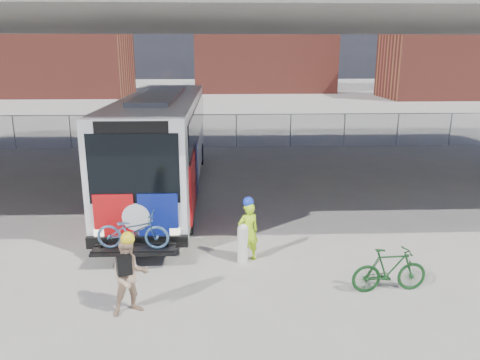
{
  "coord_description": "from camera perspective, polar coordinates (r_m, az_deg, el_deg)",
  "views": [
    {
      "loc": [
        0.14,
        -13.46,
        5.09
      ],
      "look_at": [
        0.67,
        -0.74,
        1.6
      ],
      "focal_mm": 35.0,
      "sensor_mm": 36.0,
      "label": 1
    }
  ],
  "objects": [
    {
      "name": "ground",
      "position": [
        14.39,
        -2.81,
        -5.41
      ],
      "size": [
        160.0,
        160.0,
        0.0
      ],
      "primitive_type": "plane",
      "color": "#9E9991",
      "rests_on": "ground"
    },
    {
      "name": "bus",
      "position": [
        17.58,
        -9.39,
        5.35
      ],
      "size": [
        2.67,
        12.92,
        3.69
      ],
      "color": "silver",
      "rests_on": "ground"
    },
    {
      "name": "overpass",
      "position": [
        17.52,
        -3.03,
        20.06
      ],
      "size": [
        40.0,
        16.0,
        7.95
      ],
      "color": "#605E59",
      "rests_on": "ground"
    },
    {
      "name": "chainlink_fence",
      "position": [
        25.72,
        -2.71,
        7.11
      ],
      "size": [
        30.0,
        0.06,
        30.0
      ],
      "color": "gray",
      "rests_on": "ground"
    },
    {
      "name": "brick_buildings",
      "position": [
        61.7,
        -1.44,
        15.62
      ],
      "size": [
        54.0,
        22.0,
        12.0
      ],
      "color": "brown",
      "rests_on": "ground"
    },
    {
      "name": "bollard",
      "position": [
        11.7,
        0.35,
        -7.53
      ],
      "size": [
        0.27,
        0.27,
        1.02
      ],
      "color": "silver",
      "rests_on": "ground"
    },
    {
      "name": "cyclist_hivis",
      "position": [
        11.7,
        1.0,
        -6.14
      ],
      "size": [
        0.65,
        0.55,
        1.68
      ],
      "rotation": [
        0.0,
        0.0,
        3.53
      ],
      "color": "#BFFF1A",
      "rests_on": "ground"
    },
    {
      "name": "cyclist_tan",
      "position": [
        9.68,
        -13.26,
        -11.27
      ],
      "size": [
        0.95,
        0.87,
        1.74
      ],
      "rotation": [
        0.0,
        0.0,
        0.43
      ],
      "color": "tan",
      "rests_on": "ground"
    },
    {
      "name": "bike_parked",
      "position": [
        10.86,
        17.78,
        -10.41
      ],
      "size": [
        1.72,
        0.61,
        1.02
      ],
      "primitive_type": "imported",
      "rotation": [
        0.0,
        0.0,
        1.65
      ],
      "color": "#133C18",
      "rests_on": "ground"
    }
  ]
}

